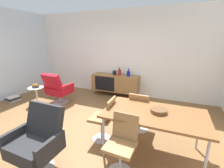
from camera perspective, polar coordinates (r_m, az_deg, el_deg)
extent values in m
plane|color=brown|center=(3.58, -12.54, -15.79)|extent=(8.32, 8.32, 0.00)
cube|color=white|center=(5.39, 2.70, 11.06)|extent=(6.80, 0.12, 2.80)
cube|color=olive|center=(5.29, 1.19, 0.41)|extent=(1.60, 0.44, 0.56)
cube|color=black|center=(5.21, -2.79, 0.13)|extent=(0.70, 0.01, 0.48)
cylinder|color=olive|center=(5.56, -6.61, -2.82)|extent=(0.03, 0.03, 0.16)
cylinder|color=olive|center=(5.04, 8.34, -4.90)|extent=(0.03, 0.03, 0.16)
cylinder|color=olive|center=(5.84, -4.99, -1.83)|extent=(0.03, 0.03, 0.16)
cylinder|color=olive|center=(5.35, 9.25, -3.68)|extent=(0.03, 0.03, 0.16)
ellipsoid|color=black|center=(5.22, 0.93, 4.25)|extent=(0.15, 0.15, 0.16)
cylinder|color=navy|center=(5.06, 6.06, 3.76)|extent=(0.11, 0.11, 0.15)
cylinder|color=navy|center=(5.04, 6.10, 5.11)|extent=(0.04, 0.04, 0.09)
cylinder|color=maroon|center=(5.15, 2.76, 4.23)|extent=(0.10, 0.10, 0.19)
cylinder|color=maroon|center=(5.13, 2.78, 5.69)|extent=(0.04, 0.04, 0.08)
cube|color=brown|center=(2.62, 15.22, -10.42)|extent=(1.60, 0.90, 0.04)
cylinder|color=#B7B7BC|center=(2.65, -3.14, -18.75)|extent=(0.04, 0.04, 0.70)
cylinder|color=#B7B7BC|center=(2.52, 31.08, -23.52)|extent=(0.04, 0.04, 0.70)
cylinder|color=#B7B7BC|center=(3.27, 2.89, -11.53)|extent=(0.04, 0.04, 0.70)
cylinder|color=#B7B7BC|center=(3.16, 29.19, -14.77)|extent=(0.04, 0.04, 0.70)
cylinder|color=brown|center=(2.62, 16.76, -9.35)|extent=(0.26, 0.26, 0.06)
cube|color=#9E7042|center=(3.34, 10.34, -9.31)|extent=(0.41, 0.41, 0.05)
cube|color=#9E7042|center=(3.09, 9.73, -7.04)|extent=(0.38, 0.10, 0.38)
cylinder|color=#B7B7BC|center=(3.45, 10.14, -12.89)|extent=(0.04, 0.04, 0.42)
cylinder|color=#B7B7BC|center=(3.55, 9.97, -15.81)|extent=(0.36, 0.36, 0.01)
cube|color=#9E7042|center=(2.31, 3.10, -21.77)|extent=(0.42, 0.42, 0.05)
cube|color=#9E7042|center=(2.33, 4.91, -15.06)|extent=(0.38, 0.11, 0.38)
cylinder|color=#B7B7BC|center=(2.46, 3.01, -26.14)|extent=(0.04, 0.04, 0.42)
cube|color=#9E7042|center=(2.99, -3.94, -12.27)|extent=(0.42, 0.42, 0.05)
cube|color=#9E7042|center=(2.83, -0.64, -9.05)|extent=(0.11, 0.38, 0.38)
cylinder|color=#B7B7BC|center=(3.11, -3.85, -16.13)|extent=(0.04, 0.04, 0.42)
cylinder|color=#B7B7BC|center=(3.22, -3.78, -19.24)|extent=(0.36, 0.36, 0.01)
cube|color=red|center=(4.98, -18.66, -2.19)|extent=(0.64, 0.61, 0.20)
cube|color=red|center=(4.74, -21.05, 0.59)|extent=(0.62, 0.32, 0.51)
cube|color=red|center=(4.73, -15.95, -1.88)|extent=(0.10, 0.51, 0.28)
cube|color=red|center=(5.20, -21.29, -0.79)|extent=(0.10, 0.51, 0.28)
cylinder|color=#B7B7BC|center=(5.06, -18.42, -4.77)|extent=(0.06, 0.06, 0.28)
cylinder|color=#B7B7BC|center=(5.11, -18.29, -6.16)|extent=(0.48, 0.48, 0.02)
cube|color=#262628|center=(2.65, -26.61, -19.97)|extent=(0.61, 0.57, 0.20)
cube|color=#262628|center=(2.62, -23.42, -12.03)|extent=(0.60, 0.28, 0.51)
cube|color=#262628|center=(2.84, -31.30, -16.18)|extent=(0.07, 0.51, 0.28)
cube|color=#262628|center=(2.39, -21.37, -21.18)|extent=(0.07, 0.51, 0.28)
cylinder|color=#B7B7BC|center=(2.79, -25.94, -24.01)|extent=(0.06, 0.06, 0.28)
cylinder|color=#B7B7BC|center=(2.87, -25.59, -26.06)|extent=(0.48, 0.48, 0.02)
cylinder|color=white|center=(5.05, -26.13, -1.22)|extent=(0.44, 0.44, 0.02)
cylinder|color=white|center=(5.12, -25.77, -4.00)|extent=(0.05, 0.05, 0.50)
cone|color=white|center=(5.21, -25.45, -6.49)|extent=(0.32, 0.32, 0.02)
cylinder|color=#262628|center=(5.04, -26.18, -0.84)|extent=(0.20, 0.20, 0.05)
sphere|color=orange|center=(4.99, -26.02, -0.42)|extent=(0.07, 0.07, 0.07)
sphere|color=orange|center=(5.06, -26.00, -0.22)|extent=(0.07, 0.07, 0.07)
sphere|color=orange|center=(5.02, -26.67, -0.43)|extent=(0.07, 0.07, 0.07)
cube|color=#B2B2B7|center=(5.83, -32.26, -5.13)|extent=(0.32, 0.37, 0.02)
cube|color=silver|center=(5.83, -32.41, -5.02)|extent=(0.28, 0.34, 0.01)
cube|color=#B2B2B7|center=(5.81, -32.29, -4.86)|extent=(0.28, 0.35, 0.02)
cube|color=#262626|center=(5.82, -32.42, -4.62)|extent=(0.30, 0.40, 0.02)
cube|color=#262626|center=(5.80, -32.51, -4.54)|extent=(0.29, 0.37, 0.01)
cube|color=#99668C|center=(5.81, -32.53, -4.37)|extent=(0.31, 0.37, 0.01)
cube|color=#262626|center=(5.80, -32.60, -4.26)|extent=(0.31, 0.36, 0.02)
cube|color=silver|center=(5.80, -32.64, -4.02)|extent=(0.30, 0.36, 0.02)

